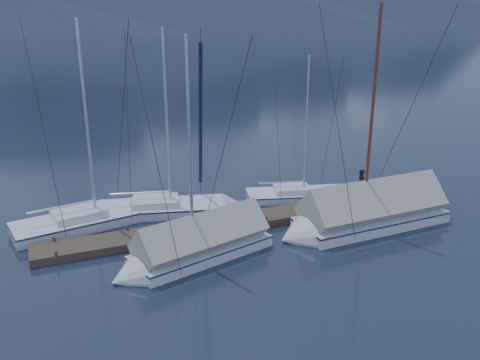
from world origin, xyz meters
The scene contains 9 objects.
ground centered at (0.00, 0.00, 0.00)m, with size 1000.00×1000.00×0.00m, color black.
dock centered at (0.00, 2.00, 0.11)m, with size 18.00×1.50×0.54m.
mooring_posts centered at (-0.50, 2.00, 0.35)m, with size 15.12×1.52×0.35m.
sailboat_open_left centered at (-5.54, 4.87, 0.18)m, with size 7.82×3.66×10.00m.
sailboat_open_mid centered at (-2.03, 4.59, 0.17)m, with size 7.53×3.77×9.59m.
sailboat_open_right centered at (4.82, 3.91, 0.14)m, with size 6.33×3.22×8.06m.
sailboat_covered_near centered at (4.96, -0.25, 0.53)m, with size 8.34×3.56×10.72m.
sailboat_covered_far centered at (-3.08, -0.36, 0.46)m, with size 7.05×3.73×9.48m.
person centered at (6.57, 2.04, 1.12)m, with size 0.57×0.37×1.56m, color black.
Camera 1 is at (-8.07, -17.78, 9.48)m, focal length 38.00 mm.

